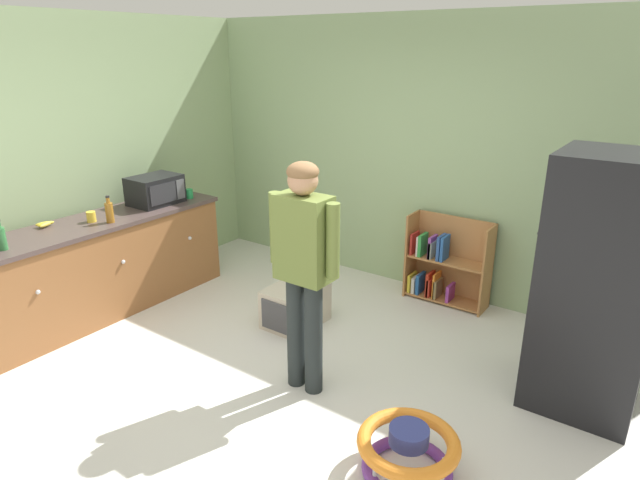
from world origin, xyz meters
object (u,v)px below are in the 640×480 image
at_px(bookshelf, 443,265).
at_px(white_cup, 181,189).
at_px(baby_walker, 408,451).
at_px(yellow_cup, 91,217).
at_px(green_glass_bottle, 1,238).
at_px(green_cup, 189,194).
at_px(kitchen_counter, 104,265).
at_px(amber_bottle, 109,212).
at_px(banana_bunch, 46,224).
at_px(refrigerator, 598,286).
at_px(microwave, 155,190).
at_px(standing_person, 304,259).
at_px(pet_carrier, 295,306).

xyz_separation_m(bookshelf, white_cup, (-2.62, -0.98, 0.58)).
distance_m(baby_walker, yellow_cup, 3.40).
height_order(green_glass_bottle, green_cup, green_glass_bottle).
relative_size(kitchen_counter, amber_bottle, 9.75).
bearing_deg(white_cup, banana_bunch, -92.87).
relative_size(refrigerator, amber_bottle, 7.24).
height_order(kitchen_counter, banana_bunch, banana_bunch).
xyz_separation_m(microwave, banana_bunch, (-0.18, -1.05, -0.11)).
distance_m(baby_walker, banana_bunch, 3.58).
bearing_deg(kitchen_counter, baby_walker, -4.79).
bearing_deg(standing_person, bookshelf, 83.67).
relative_size(bookshelf, microwave, 1.77).
xyz_separation_m(bookshelf, green_glass_bottle, (-2.42, -2.93, 0.64)).
bearing_deg(microwave, green_cup, 71.21).
bearing_deg(kitchen_counter, refrigerator, 15.07).
height_order(standing_person, banana_bunch, standing_person).
xyz_separation_m(baby_walker, microwave, (-3.32, 0.94, 0.88)).
bearing_deg(refrigerator, pet_carrier, -173.34).
height_order(bookshelf, amber_bottle, amber_bottle).
height_order(bookshelf, banana_bunch, banana_bunch).
bearing_deg(standing_person, green_cup, 157.16).
bearing_deg(green_cup, white_cup, 161.50).
distance_m(banana_bunch, white_cup, 1.46).
distance_m(bookshelf, green_glass_bottle, 3.85).
relative_size(standing_person, microwave, 3.53).
bearing_deg(microwave, green_glass_bottle, -86.22).
relative_size(baby_walker, banana_bunch, 3.87).
height_order(microwave, white_cup, microwave).
relative_size(standing_person, yellow_cup, 17.82).
bearing_deg(bookshelf, amber_bottle, -139.17).
height_order(microwave, banana_bunch, microwave).
bearing_deg(banana_bunch, yellow_cup, 58.87).
bearing_deg(pet_carrier, bookshelf, 55.08).
relative_size(bookshelf, standing_person, 0.50).
relative_size(kitchen_counter, white_cup, 25.24).
bearing_deg(green_cup, green_glass_bottle, -90.32).
xyz_separation_m(standing_person, amber_bottle, (-2.13, -0.05, -0.02)).
relative_size(baby_walker, white_cup, 6.36).
bearing_deg(amber_bottle, green_glass_bottle, -94.30).
xyz_separation_m(pet_carrier, amber_bottle, (-1.48, -0.78, 0.82)).
distance_m(pet_carrier, white_cup, 1.93).
bearing_deg(standing_person, banana_bunch, -169.43).
relative_size(microwave, green_cup, 5.05).
bearing_deg(bookshelf, yellow_cup, -139.76).
relative_size(kitchen_counter, green_cup, 25.24).
distance_m(kitchen_counter, bookshelf, 3.25).
bearing_deg(standing_person, baby_walker, -19.13).
bearing_deg(baby_walker, green_glass_bottle, -169.36).
height_order(pet_carrier, green_glass_bottle, green_glass_bottle).
relative_size(white_cup, green_cup, 1.00).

